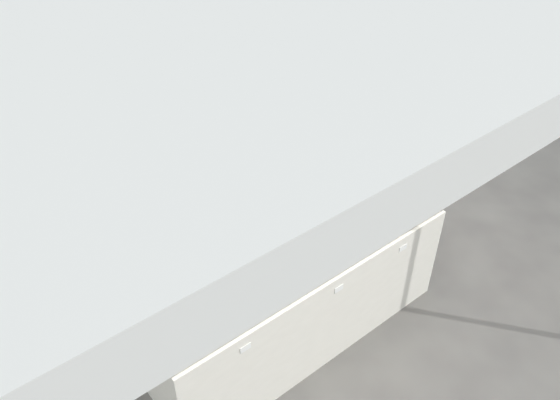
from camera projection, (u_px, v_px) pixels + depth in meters
ground at (280, 319)px, 3.44m from camera, size 80.00×80.00×0.00m
display_table at (281, 278)px, 3.21m from camera, size 1.84×0.83×0.75m
cardboard_box_closed at (99, 157)px, 4.56m from camera, size 0.59×0.45×0.40m
cardboard_box_flat at (153, 116)px, 5.48m from camera, size 0.74×0.65×0.05m
bottle_0 at (110, 248)px, 2.61m from camera, size 0.11×0.11×0.34m
bottle_1 at (178, 226)px, 2.75m from camera, size 0.10×0.10×0.33m
bottle_2 at (201, 220)px, 2.74m from camera, size 0.11×0.11×0.39m
bottle_3 at (227, 185)px, 3.06m from camera, size 0.09×0.09×0.29m
bottle_4 at (163, 266)px, 2.52m from camera, size 0.08×0.08×0.33m
bottle_5 at (185, 242)px, 2.59m from camera, size 0.12×0.12×0.41m
bottle_6 at (174, 243)px, 2.67m from camera, size 0.10×0.10×0.29m
bottle_7 at (200, 201)px, 2.87m from camera, size 0.10×0.10×0.38m
decanter_0 at (177, 321)px, 2.31m from camera, size 0.10×0.10×0.25m
decanter_1 at (160, 289)px, 2.47m from camera, size 0.10×0.10×0.24m
decanter_2 at (216, 236)px, 2.73m from camera, size 0.14×0.14×0.28m
hourglass_0 at (233, 248)px, 2.71m from camera, size 0.11×0.11×0.21m
hourglass_1 at (284, 223)px, 2.84m from camera, size 0.15×0.15×0.23m
hourglass_2 at (294, 260)px, 2.62m from camera, size 0.15×0.15×0.24m
hourglass_3 at (203, 256)px, 2.67m from camera, size 0.10×0.10×0.20m
hourglass_5 at (292, 235)px, 2.76m from camera, size 0.12×0.12×0.25m
globe_0 at (349, 202)px, 3.06m from camera, size 0.22×0.22×0.13m
globe_1 at (400, 177)px, 3.26m from camera, size 0.21×0.21×0.14m
globe_3 at (401, 184)px, 3.18m from camera, size 0.23×0.23×0.16m
lampshade_1 at (230, 200)px, 2.95m from camera, size 0.32×0.32×0.29m
lampshade_2 at (277, 172)px, 3.17m from camera, size 0.30×0.30×0.28m
lampshade_3 at (294, 171)px, 3.19m from camera, size 0.30×0.30×0.27m
bottle_8 at (364, 144)px, 3.40m from camera, size 0.09×0.09×0.31m
bottle_9 at (378, 145)px, 3.37m from camera, size 0.07×0.07×0.33m
bottle_10 at (365, 139)px, 3.45m from camera, size 0.08×0.08×0.30m
bottle_11 at (389, 156)px, 3.33m from camera, size 0.07×0.07×0.26m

